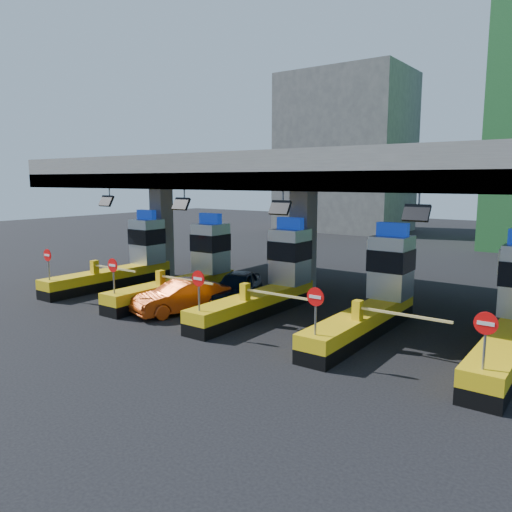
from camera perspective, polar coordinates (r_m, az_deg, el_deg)
The scene contains 9 objects.
ground at distance 22.82m, azimuth 1.42°, elevation -6.30°, with size 120.00×120.00×0.00m, color black.
toll_canopy at distance 24.46m, azimuth 5.35°, elevation 9.19°, with size 28.00×12.09×7.00m.
toll_lane_far_left at distance 29.44m, azimuth -14.47°, elevation -0.39°, with size 4.43×8.00×4.16m.
toll_lane_left at distance 25.82m, azimuth -7.38°, elevation -1.43°, with size 4.43×8.00×4.16m.
toll_lane_center at distance 22.73m, azimuth 1.83°, elevation -2.75°, with size 4.43×8.00×4.16m.
toll_lane_right at distance 20.40m, azimuth 13.55°, elevation -4.31°, with size 4.43×8.00×4.16m.
bg_building_concrete at distance 60.37m, azimuth 10.15°, elevation 11.50°, with size 14.00×10.00×18.00m, color #4C4C49.
van at distance 24.22m, azimuth -2.21°, elevation -3.58°, with size 1.79×4.44×1.51m, color black.
red_car at distance 22.66m, azimuth -8.54°, elevation -4.62°, with size 1.53×4.40×1.45m, color #B23A0D.
Camera 1 is at (12.52, -18.15, 5.90)m, focal length 35.00 mm.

